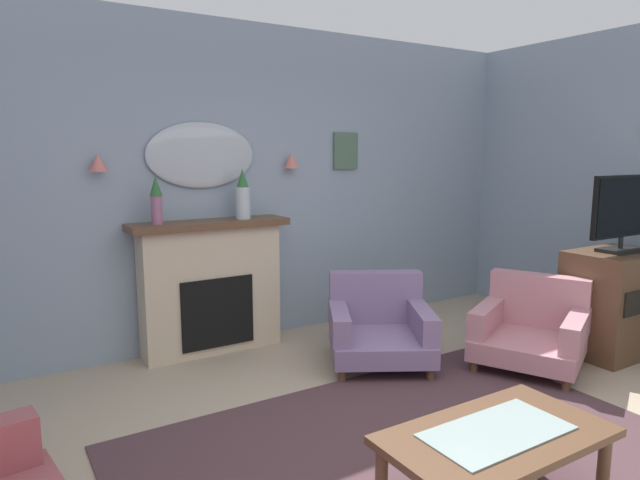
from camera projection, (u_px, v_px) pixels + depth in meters
The scene contains 14 objects.
wall_back at pixel (238, 185), 5.01m from camera, with size 7.26×0.10×2.88m, color #8C9EB2.
patterned_rug at pixel (427, 465), 3.07m from camera, with size 3.20×2.40×0.01m, color #4C3338.
fireplace at pixel (212, 288), 4.77m from camera, with size 1.36×0.36×1.16m.
mantel_vase_right at pixel (156, 199), 4.39m from camera, with size 0.10×0.10×0.39m.
mantel_vase_left at pixel (243, 196), 4.78m from camera, with size 0.13×0.13×0.44m.
wall_mirror at pixel (202, 155), 4.71m from camera, with size 0.96×0.06×0.56m, color #B2BCC6.
wall_sconce_left at pixel (98, 162), 4.24m from camera, with size 0.14×0.14×0.14m, color #D17066.
wall_sconce_right at pixel (291, 160), 5.12m from camera, with size 0.14×0.14×0.14m, color #D17066.
framed_picture at pixel (346, 151), 5.49m from camera, with size 0.28×0.03×0.36m, color #4C6B56.
coffee_table at pixel (496, 443), 2.58m from camera, with size 1.10×0.60×0.45m.
armchair_in_corner at pixel (379, 325), 4.59m from camera, with size 1.10×1.11×0.71m.
armchair_beside_couch at pixel (532, 328), 4.52m from camera, with size 1.09×1.08×0.71m.
tv_cabinet at pixel (613, 303), 4.75m from camera, with size 0.80×0.57×0.90m.
tv_flatscreen at pixel (624, 211), 4.60m from camera, with size 0.84×0.24×0.65m.
Camera 1 is at (-1.99, -1.90, 1.73)m, focal length 30.84 mm.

